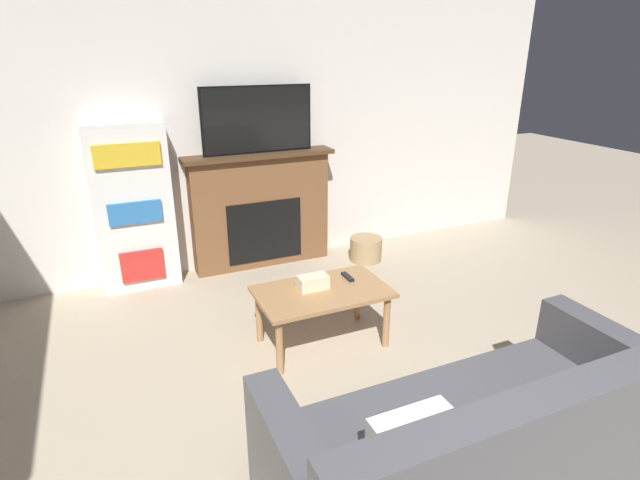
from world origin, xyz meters
name	(u,v)px	position (x,y,z in m)	size (l,w,h in m)	color
wall_back	(255,129)	(0.00, 3.90, 1.35)	(6.65, 0.06, 2.70)	silver
fireplace	(261,210)	(-0.02, 3.76, 0.58)	(1.46, 0.28, 1.15)	brown
tv	(257,120)	(-0.02, 3.74, 1.45)	(1.06, 0.03, 0.62)	black
couch	(482,455)	(0.02, 0.54, 0.30)	(1.97, 0.92, 0.91)	#4C4C51
coffee_table	(322,297)	(-0.08, 2.14, 0.38)	(0.95, 0.57, 0.44)	#A87A4C
tissue_box	(313,282)	(-0.13, 2.19, 0.49)	(0.22, 0.12, 0.10)	beige
remote_control	(348,277)	(0.18, 2.24, 0.46)	(0.04, 0.15, 0.02)	black
bookshelf	(134,208)	(-1.20, 3.74, 0.75)	(0.67, 0.29, 1.50)	white
storage_basket	(366,249)	(0.99, 3.40, 0.12)	(0.33, 0.33, 0.25)	tan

